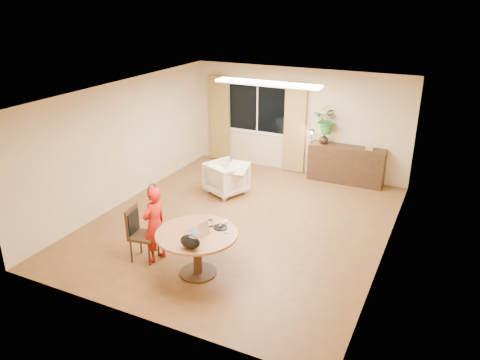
{
  "coord_description": "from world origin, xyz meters",
  "views": [
    {
      "loc": [
        3.58,
        -7.5,
        4.27
      ],
      "look_at": [
        0.06,
        -0.2,
        1.0
      ],
      "focal_mm": 35.0,
      "sensor_mm": 36.0,
      "label": 1
    }
  ],
  "objects_px": {
    "child": "(155,224)",
    "sideboard": "(346,165)",
    "dining_chair": "(144,234)",
    "armchair": "(227,178)",
    "dining_table": "(197,242)"
  },
  "relations": [
    {
      "from": "dining_chair",
      "to": "sideboard",
      "type": "bearing_deg",
      "value": 56.65
    },
    {
      "from": "child",
      "to": "dining_table",
      "type": "bearing_deg",
      "value": 94.64
    },
    {
      "from": "dining_chair",
      "to": "dining_table",
      "type": "bearing_deg",
      "value": -8.66
    },
    {
      "from": "child",
      "to": "sideboard",
      "type": "bearing_deg",
      "value": 166.49
    },
    {
      "from": "dining_chair",
      "to": "child",
      "type": "relative_size",
      "value": 0.71
    },
    {
      "from": "sideboard",
      "to": "dining_table",
      "type": "bearing_deg",
      "value": -103.43
    },
    {
      "from": "armchair",
      "to": "sideboard",
      "type": "relative_size",
      "value": 0.45
    },
    {
      "from": "dining_chair",
      "to": "armchair",
      "type": "distance_m",
      "value": 3.14
    },
    {
      "from": "dining_chair",
      "to": "sideboard",
      "type": "distance_m",
      "value": 5.42
    },
    {
      "from": "armchair",
      "to": "sideboard",
      "type": "xyz_separation_m",
      "value": [
        2.26,
        1.82,
        0.08
      ]
    },
    {
      "from": "armchair",
      "to": "child",
      "type": "bearing_deg",
      "value": 117.79
    },
    {
      "from": "dining_chair",
      "to": "sideboard",
      "type": "relative_size",
      "value": 0.53
    },
    {
      "from": "dining_chair",
      "to": "child",
      "type": "xyz_separation_m",
      "value": [
        0.18,
        0.08,
        0.2
      ]
    },
    {
      "from": "dining_table",
      "to": "sideboard",
      "type": "bearing_deg",
      "value": 76.57
    },
    {
      "from": "dining_table",
      "to": "armchair",
      "type": "height_order",
      "value": "dining_table"
    }
  ]
}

